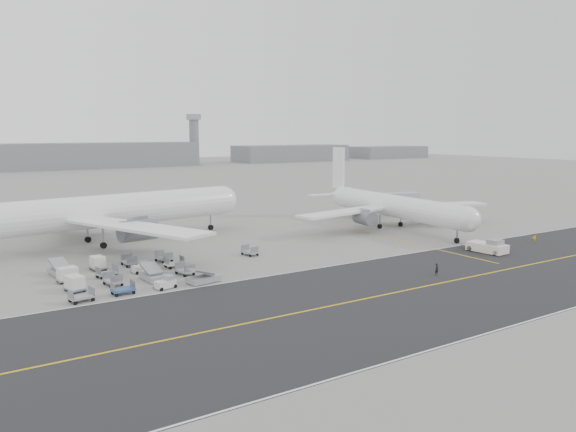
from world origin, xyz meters
TOP-DOWN VIEW (x-y plane):
  - ground at (0.00, 0.00)m, footprint 700.00×700.00m
  - taxiway at (5.02, -17.98)m, footprint 220.00×59.00m
  - horizon_buildings at (30.00, 260.00)m, footprint 520.00×28.00m
  - control_tower at (100.00, 265.00)m, footprint 7.00×7.00m
  - airliner_a at (-18.66, 33.35)m, footprint 60.47×59.42m
  - airliner_b at (38.74, 18.61)m, footprint 47.31×47.99m
  - pushback_tug at (35.30, -8.81)m, footprint 3.66×8.55m
  - jet_bridge at (50.04, 30.93)m, footprint 15.43×7.21m
  - gse_cluster at (-21.04, 7.19)m, footprint 26.84×26.12m
  - stray_dolly at (0.35, 11.07)m, footprint 2.12×2.99m
  - ground_crew_a at (16.49, -14.70)m, footprint 0.66×0.46m
  - ground_crew_b at (49.75, -7.67)m, footprint 1.03×0.93m

SIDE VIEW (x-z plane):
  - ground at x=0.00m, z-range 0.00..0.00m
  - horizon_buildings at x=30.00m, z-range -14.00..14.00m
  - gse_cluster at x=-21.04m, z-range -1.07..1.07m
  - stray_dolly at x=0.35m, z-range -0.85..0.85m
  - taxiway at x=5.02m, z-range -0.01..0.03m
  - ground_crew_b at x=49.75m, z-range 0.00..1.74m
  - ground_crew_a at x=16.49m, z-range 0.00..1.75m
  - pushback_tug at x=35.30m, z-range -0.22..2.20m
  - jet_bridge at x=50.04m, z-range 1.14..6.94m
  - airliner_b at x=38.74m, z-range -3.50..13.05m
  - airliner_a at x=-18.66m, z-range -4.44..16.50m
  - control_tower at x=100.00m, z-range 0.63..31.88m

